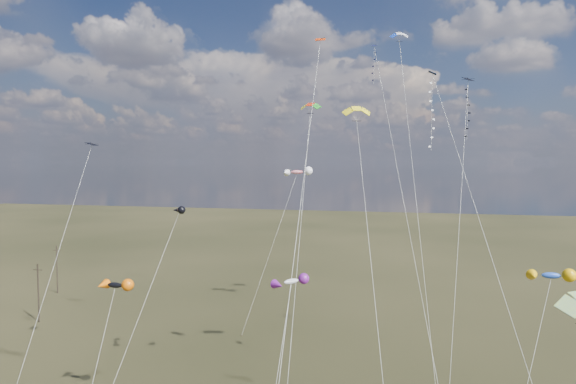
% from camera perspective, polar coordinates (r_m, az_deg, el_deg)
% --- Properties ---
extents(utility_pole_near, '(1.40, 0.20, 8.00)m').
position_cam_1_polar(utility_pole_near, '(78.90, -26.00, -10.00)').
color(utility_pole_near, black).
rests_on(utility_pole_near, ground).
extents(utility_pole_far, '(1.40, 0.20, 8.00)m').
position_cam_1_polar(utility_pole_far, '(94.47, -24.29, -7.79)').
color(utility_pole_far, black).
rests_on(utility_pole_far, ground).
extents(diamond_black_high, '(3.51, 18.75, 30.28)m').
position_cam_1_polar(diamond_black_high, '(53.65, 19.23, 7.33)').
color(diamond_black_high, black).
rests_on(diamond_black_high, ground).
extents(diamond_navy_tall, '(8.28, 24.23, 36.10)m').
position_cam_1_polar(diamond_navy_tall, '(62.52, 10.00, 11.66)').
color(diamond_navy_tall, '#0F1444').
rests_on(diamond_navy_tall, ground).
extents(diamond_black_mid, '(1.30, 14.40, 23.75)m').
position_cam_1_polar(diamond_black_mid, '(51.19, -22.90, -1.66)').
color(diamond_black_mid, black).
rests_on(diamond_black_mid, ground).
extents(diamond_navy_right, '(8.60, 14.02, 29.11)m').
position_cam_1_polar(diamond_navy_right, '(42.43, 16.28, 6.94)').
color(diamond_navy_right, '#081945').
rests_on(diamond_navy_right, ground).
extents(diamond_orange_center, '(0.85, 17.89, 31.31)m').
position_cam_1_polar(diamond_orange_center, '(33.85, 1.70, 1.17)').
color(diamond_orange_center, '#C82D00').
rests_on(diamond_orange_center, ground).
extents(parafoil_yellow, '(6.45, 23.68, 27.31)m').
position_cam_1_polar(parafoil_yellow, '(47.52, 7.67, 9.02)').
color(parafoil_yellow, yellow).
rests_on(parafoil_yellow, ground).
extents(parafoil_blue_white, '(5.58, 24.85, 38.44)m').
position_cam_1_polar(parafoil_blue_white, '(68.10, 12.31, 16.60)').
color(parafoil_blue_white, blue).
rests_on(parafoil_blue_white, ground).
extents(parafoil_tricolor, '(2.05, 16.23, 27.45)m').
position_cam_1_polar(parafoil_tricolor, '(46.40, 2.46, 9.39)').
color(parafoil_tricolor, yellow).
rests_on(parafoil_tricolor, ground).
extents(novelty_black_orange, '(3.31, 9.38, 11.87)m').
position_cam_1_polar(novelty_black_orange, '(47.11, -18.69, -9.81)').
color(novelty_black_orange, black).
rests_on(novelty_black_orange, ground).
extents(novelty_orange_black, '(2.08, 16.46, 17.61)m').
position_cam_1_polar(novelty_orange_black, '(50.76, -12.04, -2.11)').
color(novelty_orange_black, '#CF5219').
rests_on(novelty_orange_black, ground).
extents(novelty_white_purple, '(2.12, 9.24, 14.14)m').
position_cam_1_polar(novelty_white_purple, '(35.15, 0.35, -10.02)').
color(novelty_white_purple, silver).
rests_on(novelty_white_purple, ground).
extents(novelty_redwhite_stripe, '(6.56, 11.70, 21.17)m').
position_cam_1_polar(novelty_redwhite_stripe, '(72.74, 0.99, 2.20)').
color(novelty_redwhite_stripe, red).
rests_on(novelty_redwhite_stripe, ground).
extents(novelty_blue_yellow, '(5.57, 7.13, 15.01)m').
position_cam_1_polar(novelty_blue_yellow, '(37.34, 27.18, -8.35)').
color(novelty_blue_yellow, blue).
rests_on(novelty_blue_yellow, ground).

